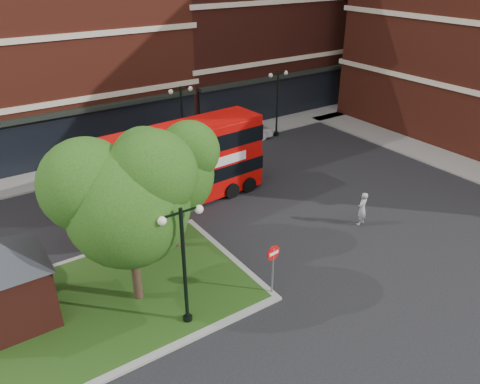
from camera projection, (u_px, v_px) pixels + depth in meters
ground at (301, 275)px, 20.50m from camera, size 120.00×120.00×0.00m
pavement_far at (146, 155)px, 32.62m from camera, size 44.00×3.00×0.12m
pavement_side at (475, 171)px, 30.19m from camera, size 3.00×28.00×0.12m
terrace_far_right at (249, 11)px, 41.52m from camera, size 18.00×12.00×16.00m
traffic_island at (99, 305)px, 18.68m from camera, size 12.60×7.60×0.15m
kiosk at (0, 273)px, 16.89m from camera, size 6.51×6.51×3.60m
tree_island_west at (123, 195)px, 16.91m from camera, size 5.40×4.71×7.21m
tree_island_east at (169, 167)px, 20.50m from camera, size 4.46×3.90×6.29m
lamp_island at (184, 262)px, 16.61m from camera, size 1.72×0.36×5.00m
lamp_far_left at (182, 119)px, 30.88m from camera, size 1.72×0.36×5.00m
lamp_far_right at (277, 100)px, 34.88m from camera, size 1.72×0.36×5.00m
bus at (175, 162)px, 25.10m from camera, size 10.48×3.04×3.95m
woman at (362, 209)px, 23.99m from camera, size 0.73×0.55×1.81m
car_silver at (102, 158)px, 30.36m from camera, size 4.19×1.74×1.42m
car_white at (246, 132)px, 34.92m from camera, size 4.07×1.62×1.32m
no_entry_sign at (273, 260)px, 18.64m from camera, size 0.65×0.12×2.36m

